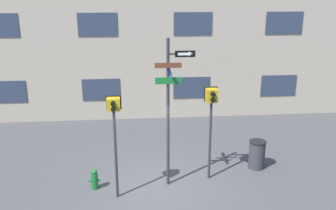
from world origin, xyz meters
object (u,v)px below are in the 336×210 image
at_px(pedestrian_signal_right, 211,108).
at_px(trash_bin, 257,154).
at_px(street_sign_pole, 170,102).
at_px(fire_hydrant, 95,179).
at_px(pedestrian_signal_left, 114,121).

xyz_separation_m(pedestrian_signal_right, trash_bin, (1.69, 0.55, -1.81)).
height_order(pedestrian_signal_right, trash_bin, pedestrian_signal_right).
bearing_deg(pedestrian_signal_right, street_sign_pole, -168.19).
height_order(street_sign_pole, fire_hydrant, street_sign_pole).
bearing_deg(fire_hydrant, pedestrian_signal_right, 5.42).
bearing_deg(pedestrian_signal_right, trash_bin, 17.92).
distance_m(pedestrian_signal_left, trash_bin, 5.03).
height_order(street_sign_pole, pedestrian_signal_right, street_sign_pole).
relative_size(street_sign_pole, pedestrian_signal_left, 1.49).
bearing_deg(street_sign_pole, pedestrian_signal_right, 11.81).
xyz_separation_m(street_sign_pole, trash_bin, (2.93, 0.81, -2.11)).
distance_m(pedestrian_signal_right, fire_hydrant, 4.01).
xyz_separation_m(street_sign_pole, fire_hydrant, (-2.23, -0.07, -2.28)).
height_order(pedestrian_signal_left, trash_bin, pedestrian_signal_left).
bearing_deg(pedestrian_signal_left, street_sign_pole, 20.76).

